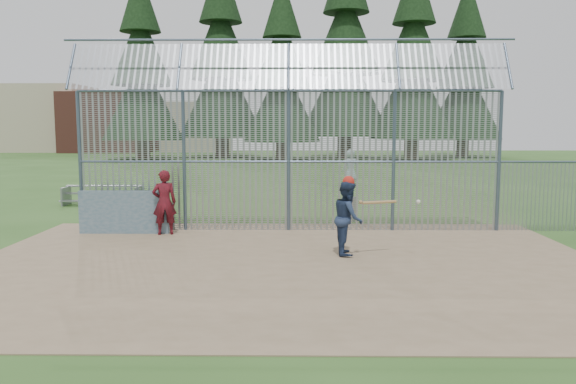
{
  "coord_description": "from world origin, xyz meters",
  "views": [
    {
      "loc": [
        0.18,
        -12.53,
        2.99
      ],
      "look_at": [
        0.0,
        2.0,
        1.3
      ],
      "focal_mm": 35.0,
      "sensor_mm": 36.0,
      "label": 1
    }
  ],
  "objects_px": {
    "onlooker": "(164,202)",
    "trash_can": "(350,209)",
    "dugout_wall": "(124,212)",
    "batter": "(348,218)",
    "bleacher": "(102,194)"
  },
  "relations": [
    {
      "from": "batter",
      "to": "trash_can",
      "type": "height_order",
      "value": "batter"
    },
    {
      "from": "dugout_wall",
      "to": "batter",
      "type": "relative_size",
      "value": 1.45
    },
    {
      "from": "onlooker",
      "to": "trash_can",
      "type": "height_order",
      "value": "onlooker"
    },
    {
      "from": "batter",
      "to": "dugout_wall",
      "type": "bearing_deg",
      "value": 68.61
    },
    {
      "from": "dugout_wall",
      "to": "bleacher",
      "type": "distance_m",
      "value": 6.44
    },
    {
      "from": "dugout_wall",
      "to": "trash_can",
      "type": "distance_m",
      "value": 6.94
    },
    {
      "from": "batter",
      "to": "onlooker",
      "type": "relative_size",
      "value": 0.96
    },
    {
      "from": "trash_can",
      "to": "bleacher",
      "type": "height_order",
      "value": "trash_can"
    },
    {
      "from": "dugout_wall",
      "to": "batter",
      "type": "bearing_deg",
      "value": -22.64
    },
    {
      "from": "bleacher",
      "to": "trash_can",
      "type": "bearing_deg",
      "value": -21.23
    },
    {
      "from": "dugout_wall",
      "to": "bleacher",
      "type": "relative_size",
      "value": 0.83
    },
    {
      "from": "onlooker",
      "to": "trash_can",
      "type": "bearing_deg",
      "value": -170.29
    },
    {
      "from": "trash_can",
      "to": "dugout_wall",
      "type": "bearing_deg",
      "value": -160.47
    },
    {
      "from": "trash_can",
      "to": "bleacher",
      "type": "relative_size",
      "value": 0.27
    },
    {
      "from": "trash_can",
      "to": "bleacher",
      "type": "distance_m",
      "value": 9.83
    }
  ]
}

